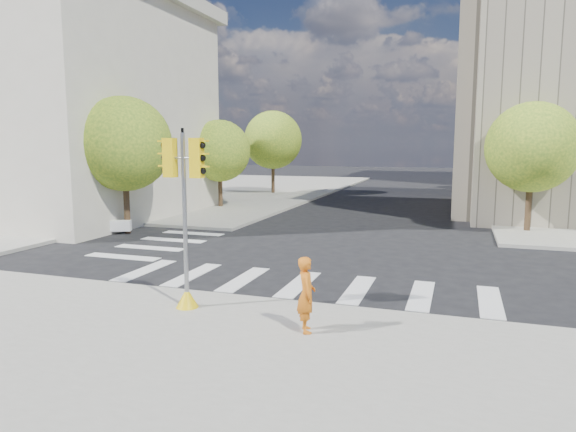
# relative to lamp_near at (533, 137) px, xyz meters

# --- Properties ---
(ground) EXTENTS (160.00, 160.00, 0.00)m
(ground) POSITION_rel_lamp_near_xyz_m (-8.00, -14.00, -4.58)
(ground) COLOR black
(ground) RESTS_ON ground
(sidewalk_far_left) EXTENTS (28.00, 40.00, 0.15)m
(sidewalk_far_left) POSITION_rel_lamp_near_xyz_m (-28.00, 12.00, -4.50)
(sidewalk_far_left) COLOR gray
(sidewalk_far_left) RESTS_ON ground
(classical_building) EXTENTS (19.00, 15.00, 12.70)m
(classical_building) POSITION_rel_lamp_near_xyz_m (-28.00, -6.00, 1.86)
(classical_building) COLOR beige
(classical_building) RESTS_ON ground
(tree_lw_near) EXTENTS (4.40, 4.40, 6.41)m
(tree_lw_near) POSITION_rel_lamp_near_xyz_m (-18.50, -10.00, -0.38)
(tree_lw_near) COLOR #382616
(tree_lw_near) RESTS_ON ground
(tree_lw_mid) EXTENTS (4.00, 4.00, 5.77)m
(tree_lw_mid) POSITION_rel_lamp_near_xyz_m (-18.50, 0.00, -0.82)
(tree_lw_mid) COLOR #382616
(tree_lw_mid) RESTS_ON ground
(tree_lw_far) EXTENTS (4.80, 4.80, 6.95)m
(tree_lw_far) POSITION_rel_lamp_near_xyz_m (-18.50, 10.00, -0.04)
(tree_lw_far) COLOR #382616
(tree_lw_far) RESTS_ON ground
(tree_re_near) EXTENTS (4.20, 4.20, 6.16)m
(tree_re_near) POSITION_rel_lamp_near_xyz_m (-0.50, -4.00, -0.53)
(tree_re_near) COLOR #382616
(tree_re_near) RESTS_ON ground
(tree_re_mid) EXTENTS (4.60, 4.60, 6.66)m
(tree_re_mid) POSITION_rel_lamp_near_xyz_m (-0.50, 8.00, -0.23)
(tree_re_mid) COLOR #382616
(tree_re_mid) RESTS_ON ground
(tree_re_far) EXTENTS (4.00, 4.00, 5.88)m
(tree_re_far) POSITION_rel_lamp_near_xyz_m (-0.50, 20.00, -0.71)
(tree_re_far) COLOR #382616
(tree_re_far) RESTS_ON ground
(lamp_near) EXTENTS (0.35, 0.18, 8.11)m
(lamp_near) POSITION_rel_lamp_near_xyz_m (0.00, 0.00, 0.00)
(lamp_near) COLOR black
(lamp_near) RESTS_ON sidewalk_far_right
(lamp_far) EXTENTS (0.35, 0.18, 8.11)m
(lamp_far) POSITION_rel_lamp_near_xyz_m (0.00, 14.00, 0.00)
(lamp_far) COLOR black
(lamp_far) RESTS_ON sidewalk_far_right
(traffic_signal) EXTENTS (1.07, 0.56, 4.44)m
(traffic_signal) POSITION_rel_lamp_near_xyz_m (-9.96, -19.41, -2.56)
(traffic_signal) COLOR #E2BB0B
(traffic_signal) RESTS_ON sidewalk_near
(photographer) EXTENTS (0.61, 0.72, 1.66)m
(photographer) POSITION_rel_lamp_near_xyz_m (-6.66, -20.07, -3.60)
(photographer) COLOR #CB6313
(photographer) RESTS_ON sidewalk_near
(planter_wall) EXTENTS (5.68, 2.71, 0.50)m
(planter_wall) POSITION_rel_lamp_near_xyz_m (-21.00, -11.29, -4.18)
(planter_wall) COLOR white
(planter_wall) RESTS_ON sidewalk_left_near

